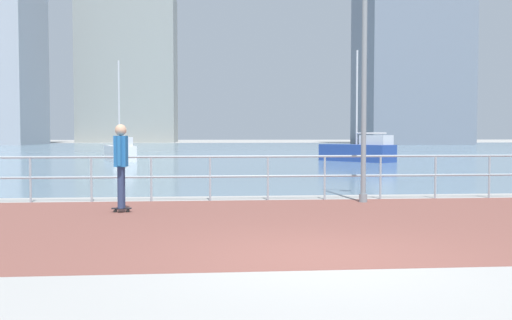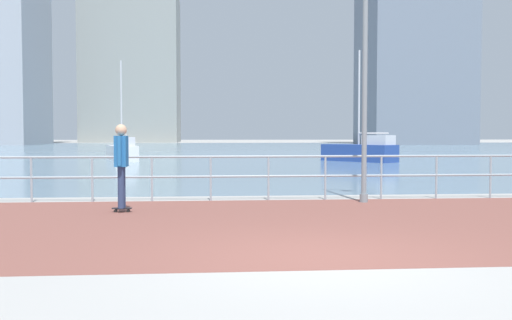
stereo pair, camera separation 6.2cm
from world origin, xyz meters
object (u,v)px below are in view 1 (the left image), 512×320
Objects in this scene: lamppost at (370,66)px; sailboat_yellow at (359,151)px; sailboat_gray at (120,151)px; skateboarder at (121,159)px.

lamppost is 0.89× the size of sailboat_yellow.
sailboat_gray is at bearing 171.85° from sailboat_yellow.
sailboat_gray is 14.21m from sailboat_yellow.
sailboat_yellow reaches higher than sailboat_gray.
lamppost is 0.96× the size of sailboat_gray.
skateboarder is at bearing -81.49° from sailboat_gray.
skateboarder is 0.28× the size of sailboat_yellow.
sailboat_yellow is at bearing 62.95° from skateboarder.
lamppost is 3.19× the size of skateboarder.
skateboarder is at bearing -167.06° from lamppost.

